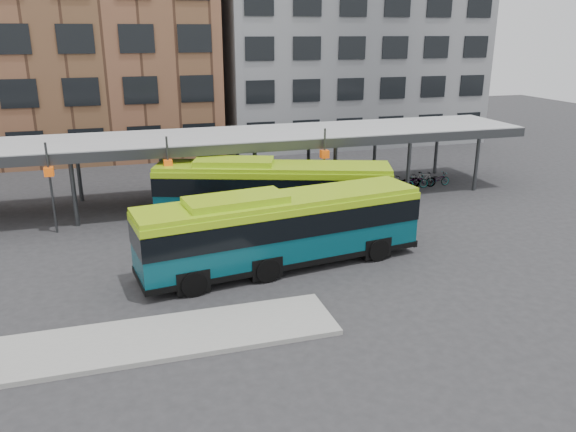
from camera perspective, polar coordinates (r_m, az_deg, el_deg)
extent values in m
plane|color=#28282B|center=(23.52, -1.99, -7.22)|extent=(120.00, 120.00, 0.00)
cube|color=gray|center=(20.21, -15.29, -12.19)|extent=(14.00, 3.00, 0.18)
cube|color=#999B9E|center=(34.52, -7.67, 7.88)|extent=(40.00, 6.00, 0.35)
cube|color=#383A3D|center=(31.64, -6.75, 6.71)|extent=(40.00, 0.15, 0.55)
cylinder|color=#383A3D|center=(32.23, -20.92, 2.26)|extent=(0.24, 0.24, 3.80)
cylinder|color=#383A3D|center=(37.07, -20.50, 4.28)|extent=(0.24, 0.24, 3.80)
cylinder|color=#383A3D|center=(32.20, -12.05, 3.06)|extent=(0.24, 0.24, 3.80)
cylinder|color=#383A3D|center=(37.05, -12.77, 4.98)|extent=(0.24, 0.24, 3.80)
cylinder|color=#383A3D|center=(32.95, -3.36, 3.78)|extent=(0.24, 0.24, 3.80)
cylinder|color=#383A3D|center=(37.70, -5.15, 5.59)|extent=(0.24, 0.24, 3.80)
cylinder|color=#383A3D|center=(34.41, 4.78, 4.37)|extent=(0.24, 0.24, 3.80)
cylinder|color=#383A3D|center=(38.98, 2.10, 6.07)|extent=(0.24, 0.24, 3.80)
cylinder|color=#383A3D|center=(36.51, 12.14, 4.83)|extent=(0.24, 0.24, 3.80)
cylinder|color=#383A3D|center=(40.84, 8.80, 6.43)|extent=(0.24, 0.24, 3.80)
cylinder|color=#383A3D|center=(39.13, 18.61, 5.17)|extent=(0.24, 0.24, 3.80)
cylinder|color=#383A3D|center=(43.21, 14.84, 6.68)|extent=(0.24, 0.24, 3.80)
cylinder|color=#383A3D|center=(31.43, -22.92, 2.58)|extent=(0.12, 0.12, 4.80)
cube|color=#DC520C|center=(31.22, -23.12, 4.17)|extent=(0.45, 0.45, 0.45)
cylinder|color=#383A3D|center=(31.31, -11.97, 3.58)|extent=(0.12, 0.12, 4.80)
cube|color=#DC520C|center=(31.10, -12.08, 5.19)|extent=(0.45, 0.45, 0.45)
cylinder|color=#383A3D|center=(33.22, 3.70, 4.78)|extent=(0.12, 0.12, 4.80)
cube|color=#DC520C|center=(33.02, 3.73, 6.30)|extent=(0.45, 0.45, 0.45)
cube|color=brown|center=(52.77, -22.99, 17.85)|extent=(26.00, 14.00, 22.00)
cube|color=slate|center=(56.73, 5.61, 18.04)|extent=(24.00, 14.00, 20.00)
cube|color=#07424E|center=(24.91, -0.60, -1.48)|extent=(13.01, 4.43, 2.66)
cube|color=black|center=(24.74, -0.61, -0.32)|extent=(13.07, 4.50, 1.01)
cube|color=#94C213|center=(24.47, -0.61, 1.69)|extent=(13.00, 4.32, 0.21)
cube|color=#94C213|center=(23.65, -5.32, 1.56)|extent=(4.48, 2.49, 0.37)
cube|color=black|center=(25.34, -0.59, -4.04)|extent=(13.09, 4.50, 0.26)
cylinder|color=black|center=(26.23, 9.11, -3.42)|extent=(1.10, 0.47, 1.06)
cylinder|color=black|center=(28.26, 6.21, -1.68)|extent=(1.10, 0.47, 1.06)
cylinder|color=black|center=(23.77, -2.12, -5.53)|extent=(1.10, 0.47, 1.06)
cylinder|color=black|center=(26.00, -4.34, -3.43)|extent=(1.10, 0.47, 1.06)
cylinder|color=black|center=(22.84, -9.57, -6.81)|extent=(1.10, 0.47, 1.06)
cylinder|color=black|center=(25.16, -11.18, -4.50)|extent=(1.10, 0.47, 1.06)
cube|color=#07424E|center=(30.98, -1.54, 2.48)|extent=(12.89, 6.68, 2.65)
cube|color=black|center=(30.84, -1.55, 3.43)|extent=(12.96, 6.76, 1.01)
cube|color=#94C213|center=(30.62, -1.56, 5.06)|extent=(12.85, 6.58, 0.21)
cube|color=#94C213|center=(30.79, -5.52, 5.46)|extent=(4.63, 3.20, 0.37)
cube|color=black|center=(31.33, -1.52, 0.37)|extent=(12.97, 6.76, 0.25)
cylinder|color=black|center=(30.10, 6.39, -0.43)|extent=(1.11, 0.65, 1.06)
cylinder|color=black|center=(32.55, 6.10, 1.02)|extent=(1.11, 0.65, 1.06)
cylinder|color=black|center=(30.21, -4.09, -0.30)|extent=(1.11, 0.65, 1.06)
cylinder|color=black|center=(32.65, -3.60, 1.15)|extent=(1.11, 0.65, 1.06)
cylinder|color=black|center=(30.72, -10.00, -0.21)|extent=(1.11, 0.65, 1.06)
cylinder|color=black|center=(33.13, -9.08, 1.20)|extent=(1.11, 0.65, 1.06)
imported|color=slate|center=(37.80, 9.34, 3.21)|extent=(1.89, 1.15, 0.94)
imported|color=slate|center=(38.33, 10.67, 3.34)|extent=(1.59, 0.65, 0.93)
imported|color=slate|center=(38.21, 11.60, 3.26)|extent=(1.90, 0.98, 0.95)
imported|color=slate|center=(38.93, 12.27, 3.49)|extent=(1.63, 0.68, 0.95)
imported|color=slate|center=(39.01, 12.75, 3.50)|extent=(1.94, 1.12, 0.97)
imported|color=slate|center=(39.32, 13.58, 3.63)|extent=(1.85, 0.83, 1.07)
imported|color=slate|center=(39.88, 14.96, 3.63)|extent=(1.81, 0.66, 0.94)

